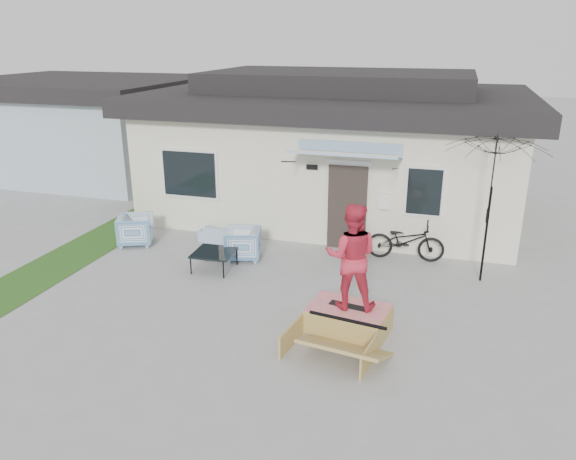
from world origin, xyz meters
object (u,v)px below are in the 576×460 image
(bicycle, at_px, (406,237))
(coffee_table, at_px, (214,261))
(armchair_left, at_px, (136,228))
(patio_umbrella, at_px, (490,203))
(skater, at_px, (352,255))
(armchair_right, at_px, (243,242))
(skate_ramp, at_px, (348,319))
(skateboard, at_px, (349,306))
(loveseat, at_px, (228,232))

(bicycle, bearing_deg, coffee_table, 111.03)
(armchair_left, height_order, patio_umbrella, patio_umbrella)
(skater, bearing_deg, bicycle, -106.97)
(armchair_right, height_order, skate_ramp, armchair_right)
(armchair_right, height_order, patio_umbrella, patio_umbrella)
(armchair_left, distance_m, armchair_right, 2.95)
(armchair_right, relative_size, patio_umbrella, 0.36)
(skate_ramp, relative_size, skater, 0.97)
(armchair_right, height_order, skateboard, armchair_right)
(coffee_table, bearing_deg, loveseat, 102.61)
(loveseat, height_order, skater, skater)
(armchair_left, height_order, skateboard, armchair_left)
(patio_umbrella, xyz_separation_m, skate_ramp, (-2.34, -2.98, -1.52))
(skate_ramp, height_order, skater, skater)
(bicycle, relative_size, skater, 0.95)
(armchair_left, relative_size, skater, 0.44)
(loveseat, distance_m, patio_umbrella, 6.35)
(loveseat, xyz_separation_m, armchair_left, (-2.18, -0.80, 0.13))
(skate_ramp, bearing_deg, armchair_right, 147.51)
(patio_umbrella, xyz_separation_m, skateboard, (-2.33, -2.93, -1.27))
(coffee_table, xyz_separation_m, bicycle, (4.07, 1.86, 0.36))
(coffee_table, relative_size, skater, 0.46)
(armchair_right, bearing_deg, coffee_table, -39.20)
(bicycle, bearing_deg, skateboard, 166.73)
(armchair_left, distance_m, patio_umbrella, 8.44)
(loveseat, relative_size, armchair_left, 1.74)
(armchair_left, xyz_separation_m, bicycle, (6.64, 0.94, 0.16))
(coffee_table, distance_m, bicycle, 4.49)
(armchair_right, distance_m, skate_ramp, 4.05)
(armchair_left, distance_m, coffee_table, 2.74)
(skate_ramp, bearing_deg, loveseat, 145.48)
(armchair_right, relative_size, skater, 0.43)
(coffee_table, bearing_deg, patio_umbrella, 11.05)
(skate_ramp, bearing_deg, coffee_table, 160.26)
(coffee_table, height_order, patio_umbrella, patio_umbrella)
(loveseat, relative_size, skateboard, 1.98)
(coffee_table, xyz_separation_m, skater, (3.44, -1.80, 1.24))
(armchair_left, relative_size, skate_ramp, 0.46)
(armchair_right, height_order, bicycle, bicycle)
(armchair_right, distance_m, patio_umbrella, 5.56)
(patio_umbrella, bearing_deg, coffee_table, -168.95)
(coffee_table, relative_size, bicycle, 0.49)
(patio_umbrella, distance_m, skater, 3.75)
(skate_ramp, bearing_deg, patio_umbrella, 60.45)
(loveseat, distance_m, skater, 5.33)
(loveseat, relative_size, skater, 0.77)
(loveseat, bearing_deg, armchair_right, 134.07)
(skateboard, bearing_deg, skater, 99.35)
(loveseat, relative_size, coffee_table, 1.68)
(skateboard, xyz_separation_m, skater, (0.00, 0.00, 0.97))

